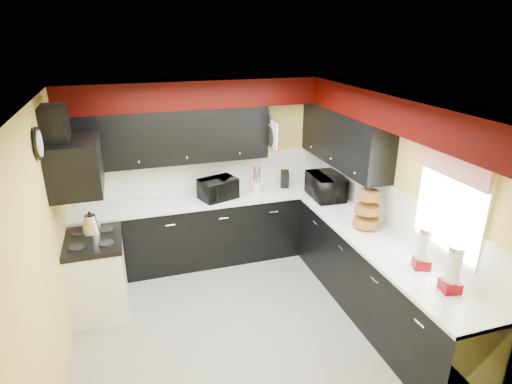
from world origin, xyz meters
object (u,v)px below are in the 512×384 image
microwave (326,186)px  kettle (91,224)px  toaster_oven (218,189)px  utensil_crock (257,187)px  knife_block (285,179)px

microwave → kettle: 3.00m
toaster_oven → microwave: size_ratio=0.82×
toaster_oven → kettle: (-1.60, -0.51, -0.06)m
utensil_crock → knife_block: bearing=10.2°
knife_block → microwave: bearing=-36.5°
toaster_oven → microwave: microwave is taller
knife_block → kettle: 2.68m
toaster_oven → utensil_crock: 0.56m
utensil_crock → knife_block: knife_block is taller
utensil_crock → kettle: size_ratio=0.71×
utensil_crock → kettle: bearing=-165.5°
toaster_oven → knife_block: size_ratio=1.95×
toaster_oven → kettle: size_ratio=2.10×
toaster_oven → kettle: bearing=-179.9°
toaster_oven → microwave: bearing=-33.8°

